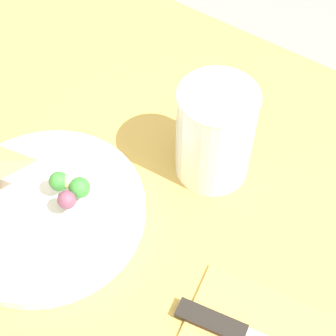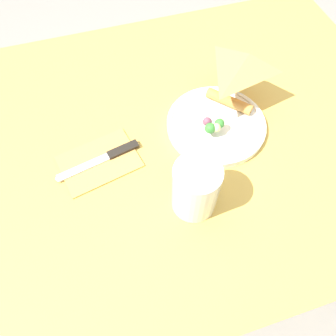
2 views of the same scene
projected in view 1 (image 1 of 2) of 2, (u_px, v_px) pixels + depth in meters
dining_table at (89, 285)px, 0.64m from camera, size 1.06×0.84×0.71m
plate_pizza at (45, 207)px, 0.57m from camera, size 0.23×0.23×0.05m
milk_glass at (214, 137)px, 0.58m from camera, size 0.09×0.09×0.12m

